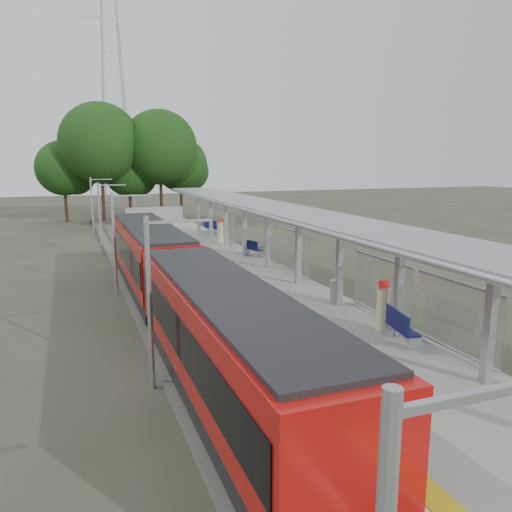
# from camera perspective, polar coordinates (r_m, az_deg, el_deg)

# --- Properties ---
(ground) EXTENTS (200.00, 200.00, 0.00)m
(ground) POSITION_cam_1_polar(r_m,az_deg,el_deg) (13.42, 24.26, -21.64)
(ground) COLOR #474438
(ground) RESTS_ON ground
(trackbed) EXTENTS (3.00, 70.00, 0.24)m
(trackbed) POSITION_cam_1_polar(r_m,az_deg,el_deg) (28.88, -12.24, -3.16)
(trackbed) COLOR #59544C
(trackbed) RESTS_ON ground
(platform) EXTENTS (6.00, 50.00, 1.00)m
(platform) POSITION_cam_1_polar(r_m,az_deg,el_deg) (29.74, -3.67, -1.78)
(platform) COLOR gray
(platform) RESTS_ON ground
(tactile_strip) EXTENTS (0.60, 50.00, 0.02)m
(tactile_strip) POSITION_cam_1_polar(r_m,az_deg,el_deg) (29.01, -8.51, -1.16)
(tactile_strip) COLOR gold
(tactile_strip) RESTS_ON platform
(end_fence) EXTENTS (6.00, 0.10, 1.20)m
(end_fence) POSITION_cam_1_polar(r_m,az_deg,el_deg) (53.67, -11.51, 4.88)
(end_fence) COLOR #9EA0A5
(end_fence) RESTS_ON platform
(train) EXTENTS (2.74, 27.60, 3.62)m
(train) POSITION_cam_1_polar(r_m,az_deg,el_deg) (20.65, -9.11, -3.14)
(train) COLOR black
(train) RESTS_ON ground
(canopy) EXTENTS (3.27, 38.00, 3.66)m
(canopy) POSITION_cam_1_polar(r_m,az_deg,el_deg) (26.12, 2.07, 4.71)
(canopy) COLOR #9EA0A5
(canopy) RESTS_ON platform
(pylon) EXTENTS (8.00, 4.00, 38.00)m
(pylon) POSITION_cam_1_polar(r_m,az_deg,el_deg) (82.00, -16.06, 18.89)
(pylon) COLOR #9EA0A5
(pylon) RESTS_ON ground
(tree_cluster) EXTENTS (19.86, 10.23, 13.37)m
(tree_cluster) POSITION_cam_1_polar(r_m,az_deg,el_deg) (60.10, -14.36, 11.31)
(tree_cluster) COLOR #382316
(tree_cluster) RESTS_ON ground
(catenary_masts) EXTENTS (2.08, 48.16, 5.40)m
(catenary_masts) POSITION_cam_1_polar(r_m,az_deg,el_deg) (27.18, -15.74, 1.81)
(catenary_masts) COLOR #9EA0A5
(catenary_masts) RESTS_ON ground
(bench_near) EXTENTS (0.84, 1.74, 1.15)m
(bench_near) POSITION_cam_1_polar(r_m,az_deg,el_deg) (17.36, 16.15, -7.69)
(bench_near) COLOR #0F134B
(bench_near) RESTS_ON platform
(bench_mid) EXTENTS (0.91, 1.54, 1.01)m
(bench_mid) POSITION_cam_1_polar(r_m,az_deg,el_deg) (31.81, -0.50, 0.97)
(bench_mid) COLOR #0F134B
(bench_mid) RESTS_ON platform
(bench_far) EXTENTS (1.08, 1.80, 1.18)m
(bench_far) POSITION_cam_1_polar(r_m,az_deg,el_deg) (41.39, -5.07, 3.36)
(bench_far) COLOR #0F134B
(bench_far) RESTS_ON platform
(info_pillar_near) EXTENTS (0.41, 0.41, 1.84)m
(info_pillar_near) POSITION_cam_1_polar(r_m,az_deg,el_deg) (18.44, 14.26, -5.87)
(info_pillar_near) COLOR beige
(info_pillar_near) RESTS_ON platform
(info_pillar_far) EXTENTS (0.40, 0.40, 1.79)m
(info_pillar_far) POSITION_cam_1_polar(r_m,az_deg,el_deg) (36.86, -4.09, 2.70)
(info_pillar_far) COLOR beige
(info_pillar_far) RESTS_ON platform
(litter_bin) EXTENTS (0.58, 0.58, 1.02)m
(litter_bin) POSITION_cam_1_polar(r_m,az_deg,el_deg) (21.52, 9.12, -4.06)
(litter_bin) COLOR #9EA0A5
(litter_bin) RESTS_ON platform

